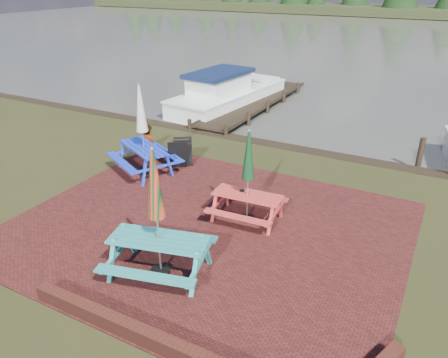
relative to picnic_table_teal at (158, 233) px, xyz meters
name	(u,v)px	position (x,y,z in m)	size (l,w,h in m)	color
ground	(185,249)	(-0.03, 0.95, -0.95)	(120.00, 120.00, 0.00)	black
paving	(208,228)	(-0.03, 1.95, -0.94)	(9.00, 7.50, 0.02)	#3A1412
brick_wall	(217,357)	(2.11, -1.46, -0.80)	(6.21, 1.79, 0.30)	#4C1E16
water	(409,41)	(-0.03, 37.95, -0.95)	(120.00, 60.00, 0.02)	#413F37
picnic_table_teal	(158,233)	(0.00, 0.00, 0.00)	(2.32, 2.16, 2.72)	teal
picnic_table_red	(248,191)	(0.63, 2.74, -0.14)	(1.77, 1.59, 2.33)	#BE3630
picnic_table_blue	(143,143)	(-3.37, 3.90, -0.01)	(2.50, 2.41, 2.68)	#1A35C7
chalkboard	(180,153)	(-2.61, 4.70, -0.48)	(0.60, 0.83, 0.93)	black
jetty	(254,103)	(-3.53, 12.23, -0.84)	(1.76, 9.08, 1.00)	black
boat_jetty	(227,95)	(-4.78, 11.93, -0.56)	(3.10, 7.06, 1.98)	white
person	(147,125)	(-4.40, 5.42, -0.05)	(0.66, 0.43, 1.81)	gray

